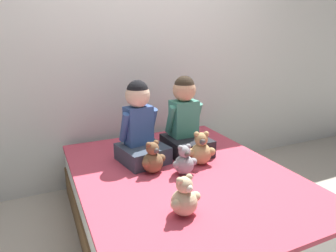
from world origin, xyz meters
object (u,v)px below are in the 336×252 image
Objects in this scene: teddy_bear_held_by_right_child at (201,150)px; teddy_bear_at_foot_of_bed at (184,198)px; child_on_left at (140,128)px; child_on_right at (185,122)px; teddy_bear_between_children at (184,162)px; teddy_bear_held_by_left_child at (153,159)px; bed at (183,201)px.

teddy_bear_held_by_right_child is 1.11× the size of teddy_bear_at_foot_of_bed.
child_on_left is at bearing 164.87° from teddy_bear_held_by_right_child.
child_on_right reaches higher than teddy_bear_between_children.
teddy_bear_between_children is (0.20, -0.12, -0.01)m from teddy_bear_held_by_left_child.
teddy_bear_at_foot_of_bed is (-0.43, -0.55, -0.01)m from teddy_bear_held_by_right_child.
child_on_left is 0.99× the size of child_on_right.
bed is at bearing -44.27° from teddy_bear_held_by_left_child.
child_on_right is 0.31m from teddy_bear_held_by_right_child.
teddy_bear_at_foot_of_bed is (-0.04, -0.56, -0.00)m from teddy_bear_held_by_left_child.
teddy_bear_at_foot_of_bed is (-0.43, -0.81, -0.17)m from child_on_right.
teddy_bear_held_by_left_child is 1.01× the size of teddy_bear_at_foot_of_bed.
teddy_bear_held_by_left_child reaches higher than teddy_bear_at_foot_of_bed.
child_on_right is (0.40, 0.00, -0.00)m from child_on_left.
child_on_right is at bearing 60.88° from bed.
bed is 8.40× the size of teddy_bear_between_children.
child_on_left reaches higher than bed.
teddy_bear_at_foot_of_bed is (-0.23, -0.45, 0.01)m from teddy_bear_between_children.
teddy_bear_at_foot_of_bed reaches higher than bed.
bed is 0.33m from teddy_bear_between_children.
child_on_right is 2.70× the size of teddy_bear_at_foot_of_bed.
teddy_bear_held_by_right_child is (0.00, -0.26, -0.16)m from child_on_right.
teddy_bear_between_children is at bearing -134.62° from teddy_bear_held_by_right_child.
child_on_right is at bearing 108.40° from teddy_bear_held_by_right_child.
teddy_bear_held_by_right_child reaches higher than teddy_bear_between_children.
child_on_left is 0.40m from child_on_right.
bed is 7.79× the size of teddy_bear_held_by_left_child.
child_on_left is 2.64× the size of teddy_bear_held_by_left_child.
teddy_bear_held_by_left_child is 0.23m from teddy_bear_between_children.
teddy_bear_at_foot_of_bed is at bearing -111.07° from teddy_bear_held_by_left_child.
child_on_right is 0.45m from teddy_bear_between_children.
teddy_bear_held_by_left_child is at bearing -163.97° from teddy_bear_held_by_right_child.
teddy_bear_held_by_left_child is at bearing 150.67° from teddy_bear_between_children.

